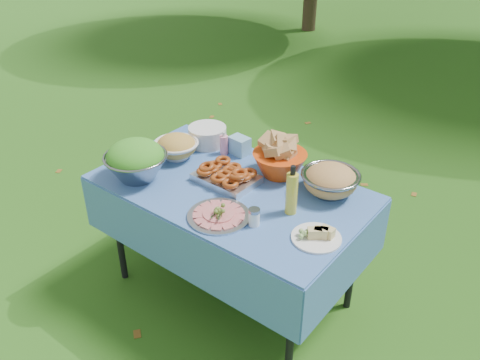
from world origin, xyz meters
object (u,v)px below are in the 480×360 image
plate_stack (207,135)px  bread_bowl (280,158)px  charcuterie_platter (219,211)px  pasta_bowl_steel (330,180)px  picnic_table (231,242)px  salad_bowl (136,160)px  oil_bottle (292,190)px

plate_stack → bread_bowl: bearing=-3.5°
bread_bowl → charcuterie_platter: 0.53m
pasta_bowl_steel → charcuterie_platter: pasta_bowl_steel is taller
plate_stack → picnic_table: bearing=-35.2°
picnic_table → charcuterie_platter: size_ratio=4.66×
bread_bowl → salad_bowl: bearing=-139.1°
picnic_table → bread_bowl: (0.13, 0.27, 0.48)m
bread_bowl → charcuterie_platter: bread_bowl is taller
bread_bowl → charcuterie_platter: (-0.00, -0.53, -0.07)m
salad_bowl → bread_bowl: bearing=40.9°
plate_stack → oil_bottle: bearing=-20.8°
charcuterie_platter → oil_bottle: 0.37m
picnic_table → plate_stack: bearing=144.8°
picnic_table → oil_bottle: (0.39, -0.01, 0.51)m
salad_bowl → plate_stack: bearing=86.3°
pasta_bowl_steel → oil_bottle: 0.29m
pasta_bowl_steel → charcuterie_platter: size_ratio=0.97×
plate_stack → bread_bowl: bread_bowl is taller
picnic_table → salad_bowl: size_ratio=4.25×
bread_bowl → pasta_bowl_steel: 0.32m
picnic_table → bread_bowl: size_ratio=4.81×
picnic_table → pasta_bowl_steel: size_ratio=4.78×
bread_bowl → charcuterie_platter: bearing=-90.2°
plate_stack → pasta_bowl_steel: bearing=-2.3°
oil_bottle → bread_bowl: bearing=132.9°
picnic_table → pasta_bowl_steel: bearing=30.6°
salad_bowl → pasta_bowl_steel: 1.05m
picnic_table → pasta_bowl_steel: 0.70m
salad_bowl → pasta_bowl_steel: salad_bowl is taller
plate_stack → charcuterie_platter: size_ratio=0.75×
bread_bowl → pasta_bowl_steel: (0.32, -0.00, -0.02)m
salad_bowl → pasta_bowl_steel: bearing=29.4°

